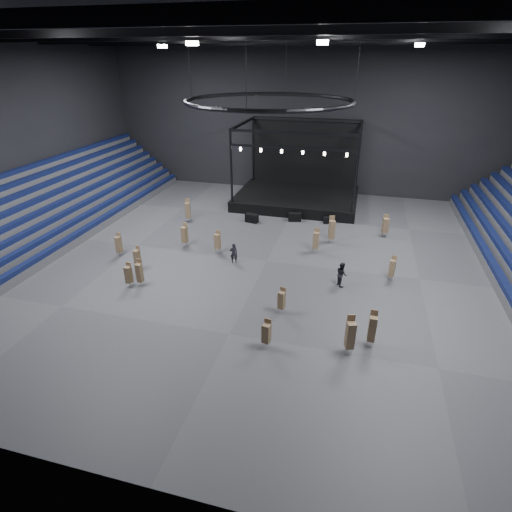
% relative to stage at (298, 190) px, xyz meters
% --- Properties ---
extents(floor, '(50.00, 50.00, 0.00)m').
position_rel_stage_xyz_m(floor, '(-0.00, -16.24, -1.45)').
color(floor, '#48484B').
rests_on(floor, ground).
extents(ceiling, '(50.00, 42.00, 0.20)m').
position_rel_stage_xyz_m(ceiling, '(-0.00, -16.24, 16.55)').
color(ceiling, black).
rests_on(ceiling, wall_back).
extents(wall_back, '(50.00, 0.20, 18.00)m').
position_rel_stage_xyz_m(wall_back, '(-0.00, 4.76, 7.55)').
color(wall_back, black).
rests_on(wall_back, ground).
extents(wall_front, '(50.00, 0.20, 18.00)m').
position_rel_stage_xyz_m(wall_front, '(-0.00, -37.24, 7.55)').
color(wall_front, black).
rests_on(wall_front, ground).
extents(wall_left, '(0.20, 42.00, 18.00)m').
position_rel_stage_xyz_m(wall_left, '(-25.00, -16.24, 7.55)').
color(wall_left, black).
rests_on(wall_left, ground).
extents(bleachers_left, '(7.20, 40.00, 6.40)m').
position_rel_stage_xyz_m(bleachers_left, '(-22.94, -16.24, 0.28)').
color(bleachers_left, '#505052').
rests_on(bleachers_left, floor).
extents(stage, '(14.00, 10.00, 9.20)m').
position_rel_stage_xyz_m(stage, '(0.00, 0.00, 0.00)').
color(stage, black).
rests_on(stage, floor).
extents(truss_ring, '(12.30, 12.30, 5.15)m').
position_rel_stage_xyz_m(truss_ring, '(-0.00, -16.24, 11.55)').
color(truss_ring, black).
rests_on(truss_ring, ceiling).
extents(roof_girders, '(49.00, 30.35, 0.70)m').
position_rel_stage_xyz_m(roof_girders, '(-0.00, -16.24, 15.75)').
color(roof_girders, black).
rests_on(roof_girders, ceiling).
extents(floodlights, '(28.60, 16.60, 0.25)m').
position_rel_stage_xyz_m(floodlights, '(-0.00, -20.24, 15.15)').
color(floodlights, white).
rests_on(floodlights, roof_girders).
extents(flight_case_left, '(1.45, 0.95, 0.89)m').
position_rel_stage_xyz_m(flight_case_left, '(-3.63, -7.86, -1.00)').
color(flight_case_left, black).
rests_on(flight_case_left, floor).
extents(flight_case_mid, '(1.46, 0.95, 0.90)m').
position_rel_stage_xyz_m(flight_case_mid, '(0.75, -6.38, -1.00)').
color(flight_case_mid, black).
rests_on(flight_case_mid, floor).
extents(flight_case_right, '(1.14, 0.79, 0.69)m').
position_rel_stage_xyz_m(flight_case_right, '(4.32, -6.13, -1.11)').
color(flight_case_right, black).
rests_on(flight_case_right, floor).
extents(chair_stack_0, '(0.51, 0.51, 2.32)m').
position_rel_stage_xyz_m(chair_stack_0, '(3.83, -13.45, -0.23)').
color(chair_stack_0, silver).
rests_on(chair_stack_0, floor).
extents(chair_stack_1, '(0.53, 0.53, 1.93)m').
position_rel_stage_xyz_m(chair_stack_1, '(2.73, -23.49, -0.42)').
color(chair_stack_1, silver).
rests_on(chair_stack_1, floor).
extents(chair_stack_2, '(0.52, 0.52, 2.13)m').
position_rel_stage_xyz_m(chair_stack_2, '(-4.67, -15.69, -0.32)').
color(chair_stack_2, silver).
rests_on(chair_stack_2, floor).
extents(chair_stack_3, '(0.58, 0.58, 2.28)m').
position_rel_stage_xyz_m(chair_stack_3, '(-8.06, -15.20, -0.26)').
color(chair_stack_3, silver).
rests_on(chair_stack_3, floor).
extents(chair_stack_4, '(0.51, 0.51, 2.09)m').
position_rel_stage_xyz_m(chair_stack_4, '(10.22, -16.93, -0.37)').
color(chair_stack_4, silver).
rests_on(chair_stack_4, floor).
extents(chair_stack_5, '(0.46, 0.46, 2.48)m').
position_rel_stage_xyz_m(chair_stack_5, '(8.69, -25.55, -0.18)').
color(chair_stack_5, silver).
rests_on(chair_stack_5, floor).
extents(chair_stack_6, '(0.64, 0.64, 2.48)m').
position_rel_stage_xyz_m(chair_stack_6, '(-10.25, -9.34, -0.15)').
color(chair_stack_6, silver).
rests_on(chair_stack_6, floor).
extents(chair_stack_7, '(0.50, 0.50, 2.17)m').
position_rel_stage_xyz_m(chair_stack_7, '(-12.85, -18.52, -0.32)').
color(chair_stack_7, silver).
rests_on(chair_stack_7, floor).
extents(chair_stack_8, '(0.44, 0.44, 2.21)m').
position_rel_stage_xyz_m(chair_stack_8, '(-8.50, -22.66, -0.31)').
color(chair_stack_8, silver).
rests_on(chair_stack_8, floor).
extents(chair_stack_9, '(0.54, 0.54, 1.96)m').
position_rel_stage_xyz_m(chair_stack_9, '(2.56, -27.31, -0.40)').
color(chair_stack_9, silver).
rests_on(chair_stack_9, floor).
extents(chair_stack_10, '(0.55, 0.55, 2.22)m').
position_rel_stage_xyz_m(chair_stack_10, '(-9.84, -20.58, -0.30)').
color(chair_stack_10, silver).
rests_on(chair_stack_10, floor).
extents(chair_stack_11, '(0.64, 0.64, 2.24)m').
position_rel_stage_xyz_m(chair_stack_11, '(9.94, -8.22, -0.25)').
color(chair_stack_11, silver).
rests_on(chair_stack_11, floor).
extents(chair_stack_12, '(0.63, 0.63, 2.62)m').
position_rel_stage_xyz_m(chair_stack_12, '(7.44, -26.60, -0.10)').
color(chair_stack_12, silver).
rests_on(chair_stack_12, floor).
extents(chair_stack_13, '(0.66, 0.66, 2.66)m').
position_rel_stage_xyz_m(chair_stack_13, '(4.99, -10.98, -0.07)').
color(chair_stack_13, silver).
rests_on(chair_stack_13, floor).
extents(chair_stack_14, '(0.48, 0.48, 2.02)m').
position_rel_stage_xyz_m(chair_stack_14, '(-9.23, -23.03, -0.39)').
color(chair_stack_14, silver).
rests_on(chair_stack_14, floor).
extents(man_center, '(0.75, 0.61, 1.79)m').
position_rel_stage_xyz_m(man_center, '(-2.67, -17.22, -0.56)').
color(man_center, black).
rests_on(man_center, floor).
extents(crew_member, '(1.03, 1.15, 1.93)m').
position_rel_stage_xyz_m(crew_member, '(6.46, -18.71, -0.48)').
color(crew_member, black).
rests_on(crew_member, floor).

